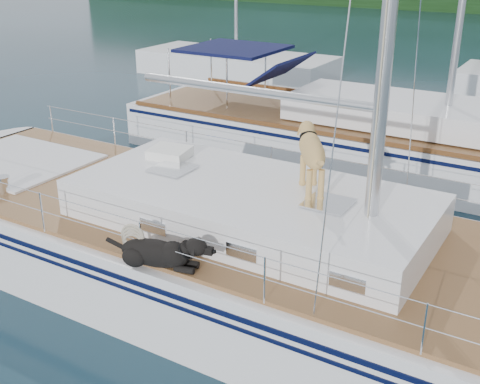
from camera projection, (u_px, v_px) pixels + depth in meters
The scene contains 4 objects.
ground at pixel (207, 281), 9.71m from camera, with size 120.00×120.00×0.00m, color black.
main_sailboat at pixel (211, 246), 9.40m from camera, with size 12.00×3.99×14.01m.
neighbor_sailboat at pixel (348, 137), 14.87m from camera, with size 11.00×3.50×13.30m.
bg_boat_west at pixel (236, 66), 24.43m from camera, with size 8.00×3.00×11.65m.
Camera 1 is at (4.80, -6.93, 5.05)m, focal length 45.00 mm.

